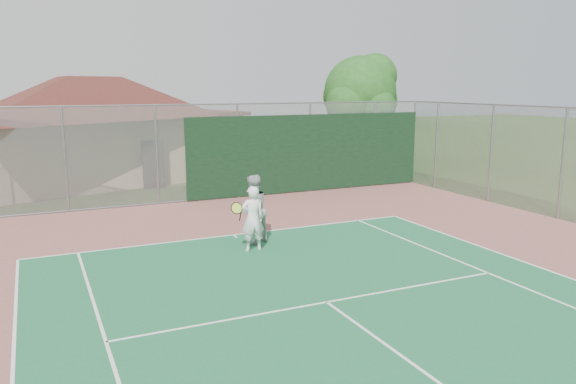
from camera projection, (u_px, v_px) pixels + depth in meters
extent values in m
cylinder|color=gray|center=(65.00, 160.00, 18.37)|extent=(0.08, 0.08, 3.50)
cylinder|color=gray|center=(157.00, 155.00, 19.60)|extent=(0.08, 0.08, 3.50)
cylinder|color=gray|center=(238.00, 151.00, 20.83)|extent=(0.08, 0.08, 3.50)
cylinder|color=gray|center=(310.00, 148.00, 22.07)|extent=(0.08, 0.08, 3.50)
cylinder|color=gray|center=(374.00, 144.00, 23.30)|extent=(0.08, 0.08, 3.50)
cylinder|color=gray|center=(414.00, 142.00, 24.12)|extent=(0.08, 0.08, 3.50)
cylinder|color=gray|center=(183.00, 104.00, 19.69)|extent=(20.00, 0.05, 0.05)
cylinder|color=gray|center=(187.00, 201.00, 20.33)|extent=(20.00, 0.05, 0.05)
cube|color=#999EA0|center=(185.00, 154.00, 20.01)|extent=(20.00, 0.02, 3.50)
cube|color=black|center=(310.00, 153.00, 22.06)|extent=(10.00, 0.04, 3.00)
cylinder|color=gray|center=(436.00, 146.00, 22.78)|extent=(0.08, 0.08, 3.50)
cylinder|color=gray|center=(491.00, 154.00, 20.10)|extent=(0.08, 0.08, 3.50)
cylinder|color=gray|center=(562.00, 164.00, 17.43)|extent=(0.08, 0.08, 3.50)
cube|color=#999EA0|center=(491.00, 154.00, 20.10)|extent=(0.02, 9.00, 3.50)
cube|color=tan|center=(94.00, 147.00, 25.41)|extent=(13.03, 10.45, 2.84)
cube|color=#55261F|center=(92.00, 114.00, 25.14)|extent=(13.61, 11.04, 0.17)
pyramid|color=#55261F|center=(89.00, 77.00, 24.83)|extent=(14.33, 11.50, 1.70)
cube|color=black|center=(153.00, 164.00, 22.86)|extent=(0.85, 0.06, 1.99)
cylinder|color=#372314|center=(359.00, 142.00, 27.08)|extent=(0.38, 0.38, 2.99)
sphere|color=#1C4E18|center=(360.00, 92.00, 26.64)|extent=(3.42, 3.42, 3.42)
sphere|color=#1C4E18|center=(373.00, 101.00, 27.41)|extent=(2.35, 2.35, 2.35)
sphere|color=#1C4E18|center=(349.00, 104.00, 26.01)|extent=(2.14, 2.14, 2.14)
sphere|color=#1C4E18|center=(375.00, 106.00, 25.99)|extent=(1.92, 1.92, 1.92)
sphere|color=#1C4E18|center=(345.00, 96.00, 27.32)|extent=(2.14, 2.14, 2.14)
sphere|color=#1C4E18|center=(374.00, 76.00, 26.58)|extent=(2.14, 2.14, 2.14)
imported|color=white|center=(253.00, 219.00, 14.13)|extent=(0.63, 0.43, 1.67)
imported|color=#AFB2B4|center=(253.00, 210.00, 14.79)|extent=(1.12, 1.04, 1.84)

